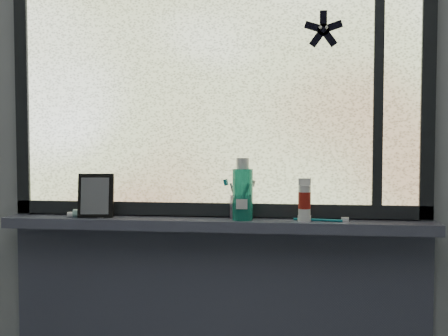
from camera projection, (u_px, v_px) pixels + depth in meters
name	position (u px, v px, depth m)	size (l,w,h in m)	color
wall_back	(217.00, 157.00, 1.93)	(3.00, 0.01, 2.50)	#9EA3A8
windowsill	(214.00, 224.00, 1.87)	(1.62, 0.14, 0.04)	#484B60
window_pane	(216.00, 84.00, 1.90)	(1.50, 0.01, 1.00)	silver
frame_bottom	(216.00, 209.00, 1.92)	(1.60, 0.03, 0.05)	black
frame_left	(23.00, 86.00, 1.98)	(0.05, 0.03, 1.10)	black
frame_right	(428.00, 81.00, 1.80)	(0.05, 0.03, 1.10)	black
frame_mullion	(378.00, 81.00, 1.82)	(0.04, 0.03, 1.00)	black
starfish_sticker	(323.00, 30.00, 1.83)	(0.15, 0.02, 0.15)	black
vanity_mirror	(96.00, 196.00, 1.90)	(0.13, 0.07, 0.17)	black
toothpaste_tube	(85.00, 213.00, 1.91)	(0.18, 0.04, 0.03)	silver
toothbrush_cup	(239.00, 207.00, 1.86)	(0.07, 0.07, 0.09)	#C29DD0
toothbrush_lying	(318.00, 219.00, 1.81)	(0.22, 0.02, 0.01)	#0D6C7C
mouthwash_bottle	(243.00, 189.00, 1.84)	(0.08, 0.08, 0.19)	teal
cream_tube	(304.00, 198.00, 1.81)	(0.04, 0.04, 0.11)	silver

